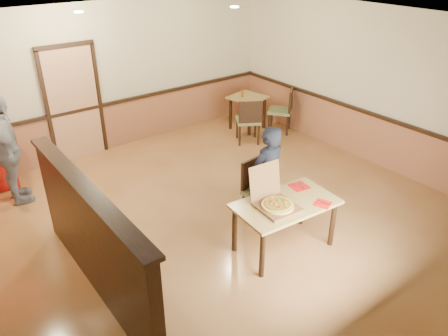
# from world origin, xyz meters

# --- Properties ---
(floor) EXTENTS (7.00, 7.00, 0.00)m
(floor) POSITION_xyz_m (0.00, 0.00, 0.00)
(floor) COLOR #B27A45
(floor) RESTS_ON ground
(ceiling) EXTENTS (7.00, 7.00, 0.00)m
(ceiling) POSITION_xyz_m (0.00, 0.00, 2.80)
(ceiling) COLOR black
(ceiling) RESTS_ON wall_back
(wall_back) EXTENTS (7.00, 0.00, 7.00)m
(wall_back) POSITION_xyz_m (0.00, 3.50, 1.40)
(wall_back) COLOR beige
(wall_back) RESTS_ON floor
(wall_right) EXTENTS (0.00, 7.00, 7.00)m
(wall_right) POSITION_xyz_m (3.50, 0.00, 1.40)
(wall_right) COLOR beige
(wall_right) RESTS_ON floor
(wainscot_back) EXTENTS (7.00, 0.04, 0.90)m
(wainscot_back) POSITION_xyz_m (0.00, 3.47, 0.45)
(wainscot_back) COLOR #975B3C
(wainscot_back) RESTS_ON floor
(chair_rail_back) EXTENTS (7.00, 0.06, 0.06)m
(chair_rail_back) POSITION_xyz_m (0.00, 3.45, 0.92)
(chair_rail_back) COLOR black
(chair_rail_back) RESTS_ON wall_back
(wainscot_right) EXTENTS (0.04, 7.00, 0.90)m
(wainscot_right) POSITION_xyz_m (3.47, 0.00, 0.45)
(wainscot_right) COLOR #975B3C
(wainscot_right) RESTS_ON floor
(chair_rail_right) EXTENTS (0.06, 7.00, 0.06)m
(chair_rail_right) POSITION_xyz_m (3.45, 0.00, 0.92)
(chair_rail_right) COLOR black
(chair_rail_right) RESTS_ON wall_right
(back_door) EXTENTS (0.90, 0.06, 2.10)m
(back_door) POSITION_xyz_m (-0.80, 3.46, 1.05)
(back_door) COLOR tan
(back_door) RESTS_ON wall_back
(booth_partition) EXTENTS (0.20, 3.10, 1.44)m
(booth_partition) POSITION_xyz_m (-2.00, -0.20, 0.74)
(booth_partition) COLOR black
(booth_partition) RESTS_ON floor
(spot_b) EXTENTS (0.14, 0.14, 0.02)m
(spot_b) POSITION_xyz_m (-0.80, 2.50, 2.78)
(spot_b) COLOR beige
(spot_b) RESTS_ON ceiling
(spot_c) EXTENTS (0.14, 0.14, 0.02)m
(spot_c) POSITION_xyz_m (1.40, 1.50, 2.78)
(spot_c) COLOR beige
(spot_c) RESTS_ON ceiling
(main_table) EXTENTS (1.41, 0.88, 0.72)m
(main_table) POSITION_xyz_m (0.31, -0.98, 0.61)
(main_table) COLOR tan
(main_table) RESTS_ON floor
(diner_chair) EXTENTS (0.51, 0.51, 0.96)m
(diner_chair) POSITION_xyz_m (0.51, -0.24, 0.52)
(diner_chair) COLOR olive
(diner_chair) RESTS_ON floor
(side_chair_left) EXTENTS (0.64, 0.64, 0.95)m
(side_chair_left) POSITION_xyz_m (2.16, 1.96, 0.52)
(side_chair_left) COLOR olive
(side_chair_left) RESTS_ON floor
(side_chair_right) EXTENTS (0.67, 0.67, 0.96)m
(side_chair_right) POSITION_xyz_m (3.14, 1.96, 0.52)
(side_chair_right) COLOR olive
(side_chair_right) RESTS_ON floor
(side_table) EXTENTS (0.81, 0.81, 0.74)m
(side_table) POSITION_xyz_m (2.65, 2.57, 0.56)
(side_table) COLOR tan
(side_table) RESTS_ON floor
(diner) EXTENTS (0.57, 0.39, 1.55)m
(diner) POSITION_xyz_m (0.51, -0.39, 0.77)
(diner) COLOR black
(diner) RESTS_ON floor
(passerby) EXTENTS (0.51, 1.07, 1.77)m
(passerby) POSITION_xyz_m (-2.23, 2.47, 0.89)
(passerby) COLOR gray
(passerby) RESTS_ON floor
(pizza_box) EXTENTS (0.52, 0.60, 0.51)m
(pizza_box) POSITION_xyz_m (0.13, -0.96, 0.79)
(pizza_box) COLOR brown
(pizza_box) RESTS_ON main_table
(pizza) EXTENTS (0.49, 0.49, 0.03)m
(pizza) POSITION_xyz_m (0.13, -1.01, 0.77)
(pizza) COLOR #E2BF52
(pizza) RESTS_ON pizza_box
(napkin_near) EXTENTS (0.26, 0.26, 0.01)m
(napkin_near) POSITION_xyz_m (0.66, -1.29, 0.72)
(napkin_near) COLOR red
(napkin_near) RESTS_ON main_table
(napkin_far) EXTENTS (0.28, 0.28, 0.01)m
(napkin_far) POSITION_xyz_m (0.75, -0.79, 0.72)
(napkin_far) COLOR red
(napkin_far) RESTS_ON main_table
(condiment) EXTENTS (0.06, 0.06, 0.14)m
(condiment) POSITION_xyz_m (2.55, 2.64, 0.81)
(condiment) COLOR brown
(condiment) RESTS_ON side_table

